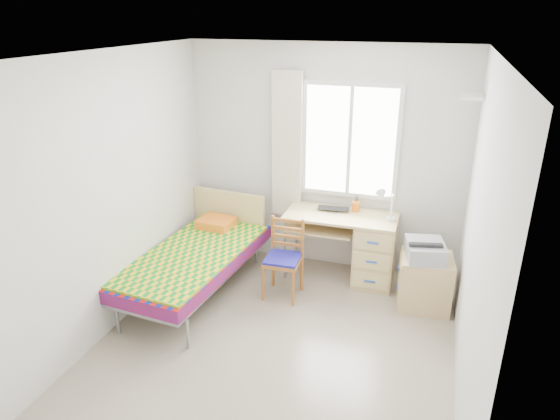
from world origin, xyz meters
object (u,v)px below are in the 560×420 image
object	(u,v)px
desk	(369,247)
printer	(425,250)
chair	(285,253)
bed	(197,256)
cabinet	(425,282)

from	to	relation	value
desk	printer	xyz separation A→B (m)	(0.61, -0.37, 0.24)
desk	printer	world-z (taller)	desk
chair	printer	world-z (taller)	chair
printer	desk	bearing A→B (deg)	136.19
bed	printer	bearing A→B (deg)	15.06
bed	chair	world-z (taller)	bed
chair	printer	xyz separation A→B (m)	(1.43, 0.19, 0.17)
bed	desk	distance (m)	1.92
bed	chair	xyz separation A→B (m)	(0.93, 0.24, 0.07)
cabinet	printer	size ratio (longest dim) A/B	1.15
cabinet	chair	bearing A→B (deg)	-177.28
bed	desk	xyz separation A→B (m)	(1.75, 0.80, 0.00)
desk	printer	distance (m)	0.75
cabinet	printer	world-z (taller)	printer
chair	printer	distance (m)	1.45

